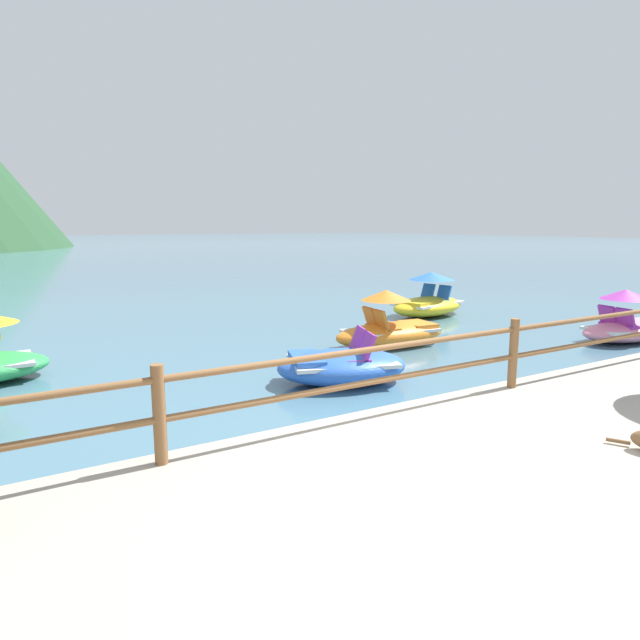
{
  "coord_description": "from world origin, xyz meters",
  "views": [
    {
      "loc": [
        -3.53,
        -3.31,
        2.6
      ],
      "look_at": [
        1.37,
        5.0,
        0.9
      ],
      "focal_mm": 30.61,
      "sensor_mm": 36.0,
      "label": 1
    }
  ],
  "objects_px": {
    "pedal_boat_2": "(626,325)",
    "pedal_boat_5": "(428,301)",
    "pedal_boat_1": "(341,366)",
    "pedal_boat_4": "(390,329)"
  },
  "relations": [
    {
      "from": "pedal_boat_4",
      "to": "pedal_boat_5",
      "type": "xyz_separation_m",
      "value": [
        3.4,
        2.63,
        0.03
      ]
    },
    {
      "from": "pedal_boat_5",
      "to": "pedal_boat_2",
      "type": "bearing_deg",
      "value": -73.33
    },
    {
      "from": "pedal_boat_1",
      "to": "pedal_boat_2",
      "type": "distance_m",
      "value": 7.29
    },
    {
      "from": "pedal_boat_1",
      "to": "pedal_boat_2",
      "type": "bearing_deg",
      "value": -3.97
    },
    {
      "from": "pedal_boat_2",
      "to": "pedal_boat_5",
      "type": "height_order",
      "value": "pedal_boat_5"
    },
    {
      "from": "pedal_boat_5",
      "to": "pedal_boat_4",
      "type": "bearing_deg",
      "value": -142.28
    },
    {
      "from": "pedal_boat_1",
      "to": "pedal_boat_5",
      "type": "bearing_deg",
      "value": 37.28
    },
    {
      "from": "pedal_boat_2",
      "to": "pedal_boat_4",
      "type": "height_order",
      "value": "pedal_boat_4"
    },
    {
      "from": "pedal_boat_4",
      "to": "pedal_boat_5",
      "type": "relative_size",
      "value": 0.95
    },
    {
      "from": "pedal_boat_4",
      "to": "pedal_boat_5",
      "type": "distance_m",
      "value": 4.3
    }
  ]
}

